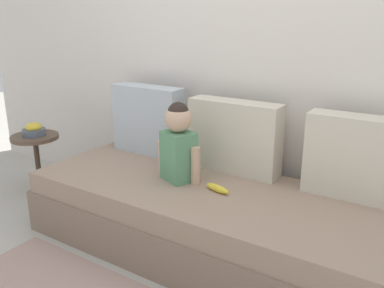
# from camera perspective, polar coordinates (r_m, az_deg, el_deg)

# --- Properties ---
(ground_plane) EXTENTS (12.00, 12.00, 0.00)m
(ground_plane) POSITION_cam_1_polar(r_m,az_deg,el_deg) (2.58, 2.03, -14.59)
(ground_plane) COLOR #B2ADA3
(back_wall) EXTENTS (5.44, 0.10, 2.58)m
(back_wall) POSITION_cam_1_polar(r_m,az_deg,el_deg) (2.68, 8.72, 15.61)
(back_wall) COLOR silver
(back_wall) RESTS_ON ground
(couch) EXTENTS (2.24, 0.86, 0.41)m
(couch) POSITION_cam_1_polar(r_m,az_deg,el_deg) (2.48, 2.08, -10.59)
(couch) COLOR #826C5B
(couch) RESTS_ON ground
(throw_pillow_left) EXTENTS (0.54, 0.16, 0.49)m
(throw_pillow_left) POSITION_cam_1_polar(r_m,az_deg,el_deg) (2.94, -6.18, 3.40)
(throw_pillow_left) COLOR #B2BCC6
(throw_pillow_left) RESTS_ON couch
(throw_pillow_center) EXTENTS (0.60, 0.16, 0.46)m
(throw_pillow_center) POSITION_cam_1_polar(r_m,az_deg,el_deg) (2.58, 5.94, 1.02)
(throw_pillow_center) COLOR beige
(throw_pillow_center) RESTS_ON couch
(throw_pillow_right) EXTENTS (0.45, 0.16, 0.46)m
(throw_pillow_right) POSITION_cam_1_polar(r_m,az_deg,el_deg) (2.37, 21.07, -1.64)
(throw_pillow_right) COLOR beige
(throw_pillow_right) RESTS_ON couch
(toddler) EXTENTS (0.30, 0.22, 0.48)m
(toddler) POSITION_cam_1_polar(r_m,az_deg,el_deg) (2.42, -1.91, 0.26)
(toddler) COLOR #568E66
(toddler) RESTS_ON couch
(banana) EXTENTS (0.18, 0.08, 0.04)m
(banana) POSITION_cam_1_polar(r_m,az_deg,el_deg) (2.33, 3.59, -6.24)
(banana) COLOR yellow
(banana) RESTS_ON couch
(side_table) EXTENTS (0.36, 0.36, 0.50)m
(side_table) POSITION_cam_1_polar(r_m,az_deg,el_deg) (3.38, -21.04, -0.76)
(side_table) COLOR brown
(side_table) RESTS_ON ground
(fruit_bowl) EXTENTS (0.17, 0.17, 0.10)m
(fruit_bowl) POSITION_cam_1_polar(r_m,az_deg,el_deg) (3.33, -21.34, 1.84)
(fruit_bowl) COLOR #4C5666
(fruit_bowl) RESTS_ON side_table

